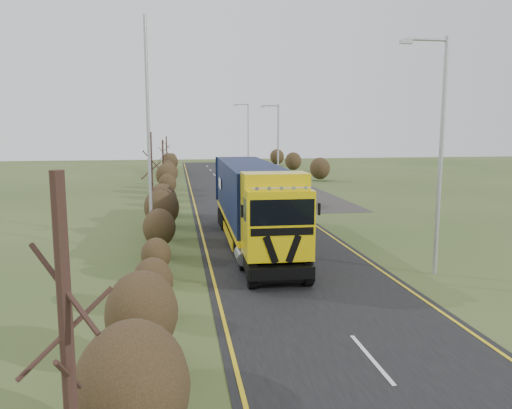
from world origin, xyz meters
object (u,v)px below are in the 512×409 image
object	(u,v)px
car_red_hatchback	(303,197)
car_blue_sedan	(291,183)
streetlight_near	(438,146)
lorry	(252,199)
speed_sign	(296,190)

from	to	relation	value
car_red_hatchback	car_blue_sedan	world-z (taller)	car_blue_sedan
car_red_hatchback	streetlight_near	size ratio (longest dim) A/B	0.39
lorry	car_blue_sedan	bearing A→B (deg)	73.28
car_blue_sedan	car_red_hatchback	bearing A→B (deg)	90.48
lorry	car_blue_sedan	xyz separation A→B (m)	(7.65, 23.90, -1.86)
lorry	streetlight_near	distance (m)	9.90
car_blue_sedan	speed_sign	bearing A→B (deg)	87.11
car_red_hatchback	streetlight_near	bearing A→B (deg)	98.32
lorry	car_red_hatchback	size ratio (longest dim) A/B	4.11
lorry	car_red_hatchback	bearing A→B (deg)	66.25
car_red_hatchback	car_blue_sedan	size ratio (longest dim) A/B	0.96
streetlight_near	car_blue_sedan	bearing A→B (deg)	88.47
car_blue_sedan	streetlight_near	size ratio (longest dim) A/B	0.41
speed_sign	car_blue_sedan	bearing A→B (deg)	79.02
streetlight_near	lorry	bearing A→B (deg)	136.38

